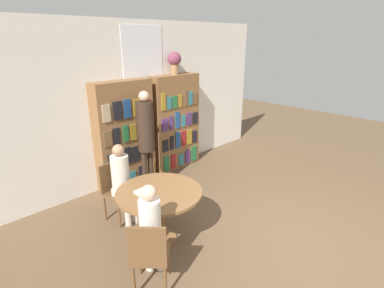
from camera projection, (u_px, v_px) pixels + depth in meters
The scene contains 12 objects.
ground_plane at pixel (294, 244), 4.12m from camera, with size 16.00×16.00×0.00m, color brown.
wall_back at pixel (144, 101), 5.86m from camera, with size 6.40×0.07×3.00m.
bookshelf_left at pixel (125, 135), 5.50m from camera, with size 1.11×0.34×1.98m.
bookshelf_right at pixel (175, 123), 6.31m from camera, with size 1.11×0.34×1.98m.
flower_vase at pixel (174, 61), 5.90m from camera, with size 0.27×0.27×0.44m.
reading_table at pixel (159, 200), 4.03m from camera, with size 1.16×1.16×0.76m.
chair_near_camera at pixel (149, 253), 3.20m from camera, with size 0.57×0.57×0.91m.
chair_left_side at pixel (116, 188), 4.58m from camera, with size 0.45×0.45×0.91m.
seated_reader_left at pixel (123, 179), 4.41m from camera, with size 0.31×0.39×1.25m.
seated_reader_right at pixel (151, 228), 3.31m from camera, with size 0.40×0.39×1.25m.
librarian_standing at pixel (146, 132), 5.19m from camera, with size 0.29×0.56×1.86m.
open_book_on_table at pixel (145, 191), 3.94m from camera, with size 0.24×0.18×0.03m.
Camera 1 is at (-3.39, -1.45, 2.69)m, focal length 28.00 mm.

